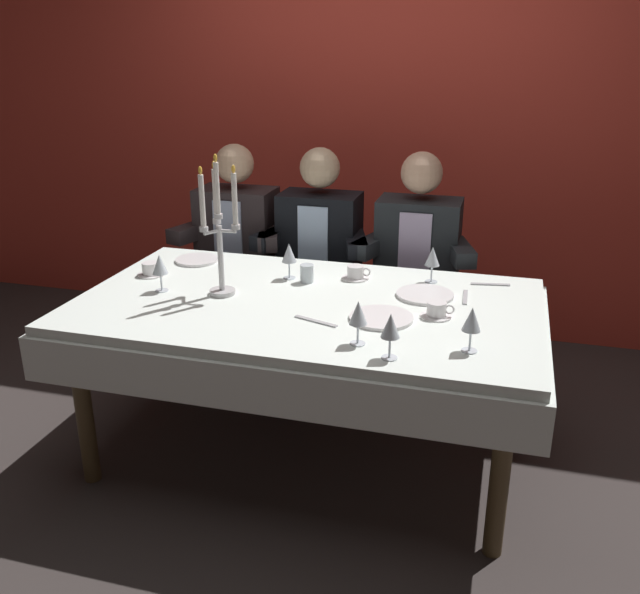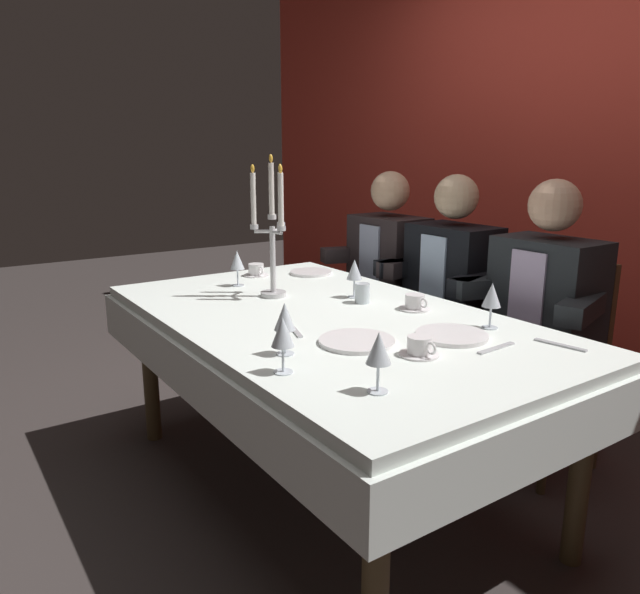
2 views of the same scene
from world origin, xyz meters
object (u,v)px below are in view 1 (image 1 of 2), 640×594
(wine_glass_3, at_px, (160,266))
(coffee_cup_2, at_px, (151,270))
(dinner_plate_0, at_px, (425,295))
(seated_diner_0, at_px, (238,235))
(wine_glass_0, at_px, (432,258))
(dining_table, at_px, (307,327))
(dinner_plate_1, at_px, (197,260))
(wine_glass_4, at_px, (390,327))
(water_tumbler_0, at_px, (307,273))
(coffee_cup_1, at_px, (356,273))
(seated_diner_2, at_px, (418,249))
(seated_diner_1, at_px, (320,242))
(wine_glass_1, at_px, (289,254))
(candelabra, at_px, (219,234))
(coffee_cup_0, at_px, (437,310))
(wine_glass_5, at_px, (472,320))
(wine_glass_2, at_px, (358,314))
(dinner_plate_2, at_px, (381,318))

(wine_glass_3, distance_m, coffee_cup_2, 0.25)
(dinner_plate_0, relative_size, seated_diner_0, 0.20)
(wine_glass_0, bearing_deg, coffee_cup_2, -168.59)
(dining_table, height_order, dinner_plate_1, dinner_plate_1)
(wine_glass_4, distance_m, water_tumbler_0, 0.84)
(wine_glass_0, relative_size, coffee_cup_2, 1.24)
(dinner_plate_0, height_order, coffee_cup_1, coffee_cup_1)
(wine_glass_4, bearing_deg, coffee_cup_1, 110.77)
(coffee_cup_2, distance_m, seated_diner_2, 1.36)
(seated_diner_1, bearing_deg, dining_table, -77.79)
(wine_glass_3, bearing_deg, dinner_plate_0, 12.39)
(dinner_plate_1, bearing_deg, wine_glass_1, -13.22)
(seated_diner_1, bearing_deg, wine_glass_0, -37.76)
(candelabra, xyz_separation_m, wine_glass_1, (0.21, 0.27, -0.15))
(wine_glass_0, bearing_deg, seated_diner_1, 142.24)
(dinner_plate_1, height_order, coffee_cup_1, coffee_cup_1)
(water_tumbler_0, bearing_deg, dinner_plate_1, 166.19)
(dining_table, height_order, seated_diner_0, seated_diner_0)
(wine_glass_1, bearing_deg, coffee_cup_0, -22.08)
(wine_glass_0, xyz_separation_m, seated_diner_2, (-0.13, 0.51, -0.12))
(dinner_plate_1, distance_m, coffee_cup_0, 1.28)
(candelabra, height_order, seated_diner_1, candelabra)
(dinner_plate_0, xyz_separation_m, wine_glass_0, (0.00, 0.19, 0.11))
(wine_glass_1, height_order, coffee_cup_1, wine_glass_1)
(water_tumbler_0, height_order, seated_diner_2, seated_diner_2)
(coffee_cup_1, bearing_deg, water_tumbler_0, -152.27)
(dinner_plate_1, height_order, wine_glass_5, wine_glass_5)
(coffee_cup_0, bearing_deg, dining_table, 176.94)
(dinner_plate_0, bearing_deg, water_tumbler_0, 175.97)
(dinner_plate_0, distance_m, coffee_cup_1, 0.36)
(dinner_plate_1, bearing_deg, dinner_plate_0, -9.31)
(dinner_plate_0, relative_size, wine_glass_1, 1.48)
(wine_glass_3, xyz_separation_m, wine_glass_5, (1.32, -0.26, 0.00))
(seated_diner_0, height_order, seated_diner_2, same)
(dining_table, xyz_separation_m, wine_glass_3, (-0.64, -0.05, 0.23))
(dining_table, relative_size, wine_glass_2, 11.83)
(coffee_cup_1, relative_size, seated_diner_1, 0.11)
(wine_glass_2, xyz_separation_m, coffee_cup_1, (-0.17, 0.69, -0.09))
(dining_table, height_order, candelabra, candelabra)
(coffee_cup_1, bearing_deg, dinner_plate_2, -65.45)
(wine_glass_1, relative_size, wine_glass_2, 1.00)
(wine_glass_0, bearing_deg, coffee_cup_0, -80.01)
(candelabra, xyz_separation_m, dinner_plate_0, (0.84, 0.21, -0.26))
(dinner_plate_2, relative_size, wine_glass_0, 1.52)
(coffee_cup_2, height_order, seated_diner_1, seated_diner_1)
(candelabra, distance_m, wine_glass_2, 0.77)
(coffee_cup_2, bearing_deg, dining_table, -8.86)
(wine_glass_5, distance_m, seated_diner_1, 1.49)
(coffee_cup_1, height_order, coffee_cup_2, same)
(wine_glass_4, height_order, coffee_cup_1, wine_glass_4)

